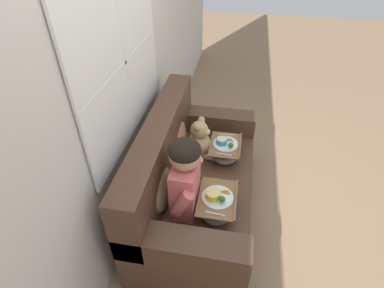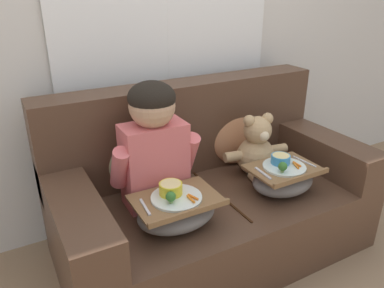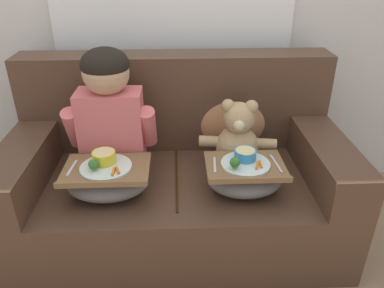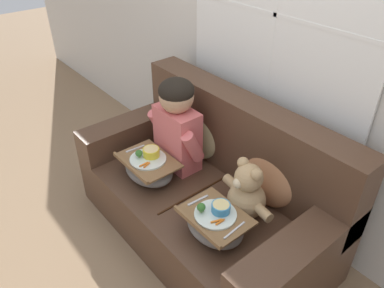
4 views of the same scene
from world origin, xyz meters
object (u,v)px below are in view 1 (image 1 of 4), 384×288
at_px(throw_pillow_behind_teddy, 178,135).
at_px(throw_pillow_behind_child, 160,186).
at_px(lap_tray_teddy, 225,150).
at_px(teddy_bear, 200,140).
at_px(couch, 191,182).
at_px(child_figure, 185,174).
at_px(lap_tray_child, 217,203).

bearing_deg(throw_pillow_behind_teddy, throw_pillow_behind_child, 180.00).
distance_m(throw_pillow_behind_teddy, lap_tray_teddy, 0.48).
relative_size(throw_pillow_behind_child, teddy_bear, 1.03).
xyz_separation_m(couch, throw_pillow_behind_teddy, (0.34, 0.19, 0.27)).
bearing_deg(teddy_bear, throw_pillow_behind_teddy, 89.78).
relative_size(couch, throw_pillow_behind_teddy, 4.22).
bearing_deg(child_figure, lap_tray_child, -90.19).
relative_size(throw_pillow_behind_child, child_figure, 0.65).
relative_size(throw_pillow_behind_child, lap_tray_teddy, 1.14).
xyz_separation_m(throw_pillow_behind_child, lap_tray_teddy, (0.68, -0.46, -0.12)).
bearing_deg(lap_tray_teddy, couch, 141.50).
xyz_separation_m(child_figure, lap_tray_child, (-0.00, -0.25, -0.28)).
bearing_deg(throw_pillow_behind_teddy, lap_tray_child, -145.78).
bearing_deg(throw_pillow_behind_child, throw_pillow_behind_teddy, 0.00).
xyz_separation_m(throw_pillow_behind_child, teddy_bear, (0.68, -0.21, -0.03)).
bearing_deg(throw_pillow_behind_teddy, child_figure, -162.94).
xyz_separation_m(child_figure, lap_tray_teddy, (0.68, -0.25, -0.28)).
distance_m(lap_tray_child, lap_tray_teddy, 0.68).
height_order(throw_pillow_behind_teddy, lap_tray_child, throw_pillow_behind_teddy).
relative_size(throw_pillow_behind_teddy, child_figure, 0.63).
relative_size(throw_pillow_behind_teddy, lap_tray_teddy, 1.10).
height_order(couch, throw_pillow_behind_child, couch).
xyz_separation_m(throw_pillow_behind_teddy, lap_tray_child, (-0.68, -0.46, -0.12)).
bearing_deg(couch, throw_pillow_behind_teddy, 29.60).
height_order(couch, throw_pillow_behind_teddy, couch).
xyz_separation_m(lap_tray_child, lap_tray_teddy, (0.68, -0.00, -0.00)).
height_order(couch, lap_tray_teddy, couch).
bearing_deg(child_figure, couch, 2.62).
xyz_separation_m(child_figure, teddy_bear, (0.68, -0.00, -0.20)).
height_order(throw_pillow_behind_teddy, lap_tray_teddy, throw_pillow_behind_teddy).
height_order(teddy_bear, lap_tray_child, teddy_bear).
height_order(child_figure, teddy_bear, child_figure).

